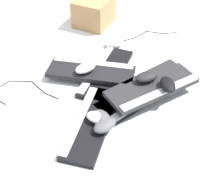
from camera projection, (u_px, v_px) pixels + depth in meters
name	position (u px, v px, depth m)	size (l,w,h in m)	color
ground_plane	(121.00, 109.00, 1.44)	(3.20, 3.20, 0.00)	silver
keyboard_0	(139.00, 94.00, 1.50)	(0.37, 0.45, 0.03)	black
keyboard_1	(106.00, 73.00, 1.62)	(0.19, 0.45, 0.03)	black
keyboard_2	(91.00, 123.00, 1.36)	(0.15, 0.44, 0.03)	black
keyboard_3	(91.00, 71.00, 1.59)	(0.45, 0.18, 0.03)	black
keyboard_4	(149.00, 84.00, 1.51)	(0.39, 0.44, 0.03)	#232326
keyboard_5	(153.00, 88.00, 1.44)	(0.41, 0.42, 0.03)	#232326
mouse_0	(168.00, 84.00, 1.41)	(0.11, 0.07, 0.04)	black
mouse_1	(85.00, 68.00, 1.55)	(0.11, 0.07, 0.04)	#B7B7BC
mouse_2	(103.00, 118.00, 1.33)	(0.11, 0.07, 0.04)	#4C4C51
mouse_3	(105.00, 125.00, 1.30)	(0.11, 0.07, 0.04)	#4C4C51
mouse_4	(98.00, 118.00, 1.33)	(0.11, 0.07, 0.04)	silver
mouse_5	(113.00, 44.00, 1.82)	(0.11, 0.07, 0.04)	#B7B7BC
mouse_6	(147.00, 77.00, 1.45)	(0.11, 0.07, 0.04)	black
cable_0	(138.00, 38.00, 1.89)	(0.35, 0.36, 0.01)	black
cable_1	(20.00, 89.00, 1.54)	(0.34, 0.19, 0.01)	black
cardboard_box	(94.00, 11.00, 1.98)	(0.23, 0.21, 0.17)	#9E774C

